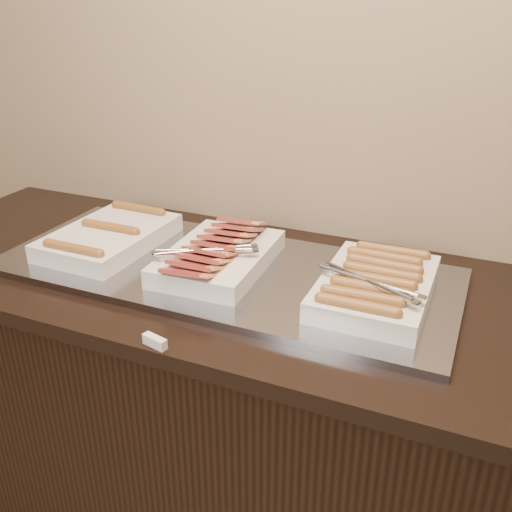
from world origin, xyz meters
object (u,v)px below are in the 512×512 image
Objects in this scene: warming_tray at (223,271)px; dish_right at (375,285)px; counter at (231,410)px; dish_center at (218,255)px; dish_left at (110,237)px.

warming_tray is 0.40m from dish_right.
dish_center is (-0.03, -0.00, 0.50)m from counter.
dish_right is (0.40, -0.00, 0.04)m from warming_tray.
dish_right is (0.39, -0.00, 0.50)m from counter.
dish_left reaches higher than warming_tray.
counter is 5.20× the size of dish_center.
counter is at bearing 0.00° from warming_tray.
counter is at bearing 5.44° from dish_center.
dish_right reaches higher than warming_tray.
counter is 5.55× the size of dish_right.
counter is 0.62m from dish_left.
dish_left is 0.97× the size of dish_center.
warming_tray is 3.14× the size of dish_left.
counter is 0.63m from dish_right.
dish_center reaches higher than dish_left.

